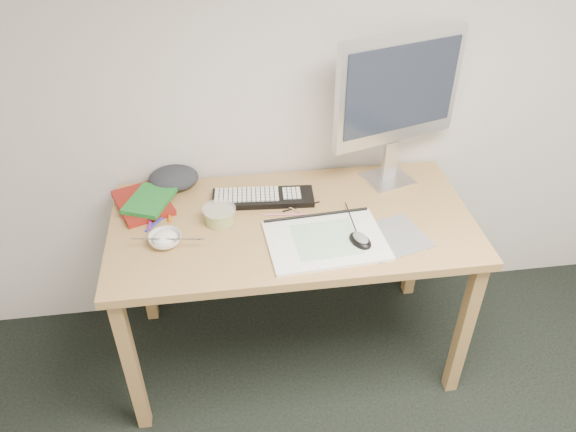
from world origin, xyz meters
name	(u,v)px	position (x,y,z in m)	size (l,w,h in m)	color
desk	(292,237)	(-0.23, 1.43, 0.67)	(1.40, 0.70, 0.75)	#A27A4A
mousepad	(392,237)	(0.12, 1.28, 0.75)	(0.24, 0.22, 0.00)	gray
sketchpad	(326,241)	(-0.13, 1.28, 0.76)	(0.43, 0.31, 0.01)	white
keyboard	(263,198)	(-0.33, 1.58, 0.76)	(0.41, 0.13, 0.02)	black
monitor	(398,93)	(0.21, 1.66, 1.14)	(0.53, 0.21, 0.63)	silver
mouse	(360,238)	(-0.01, 1.25, 0.78)	(0.07, 0.11, 0.04)	black
rice_bowl	(165,240)	(-0.71, 1.35, 0.77)	(0.12, 0.12, 0.04)	white
chopsticks	(167,239)	(-0.70, 1.33, 0.79)	(0.02, 0.02, 0.26)	#B4B4B6
fruit_tub	(220,215)	(-0.51, 1.46, 0.78)	(0.13, 0.13, 0.06)	#DCC64D
book_red	(143,203)	(-0.81, 1.61, 0.76)	(0.19, 0.25, 0.03)	maroon
book_green	(150,200)	(-0.78, 1.59, 0.78)	(0.15, 0.21, 0.02)	#1C7128
cloth_lump	(174,178)	(-0.69, 1.74, 0.79)	(0.17, 0.14, 0.07)	#2A2C32
pencil_pink	(285,215)	(-0.26, 1.47, 0.75)	(0.01, 0.01, 0.17)	pink
pencil_tan	(295,210)	(-0.21, 1.49, 0.75)	(0.01, 0.01, 0.19)	#AB7F5A
pencil_black	(301,207)	(-0.19, 1.51, 0.75)	(0.01, 0.01, 0.16)	black
marker_blue	(156,223)	(-0.75, 1.48, 0.76)	(0.01, 0.01, 0.12)	#212EB6
marker_orange	(169,212)	(-0.71, 1.54, 0.76)	(0.01, 0.01, 0.12)	#C56D17
marker_purple	(151,219)	(-0.78, 1.51, 0.76)	(0.01, 0.01, 0.14)	#7A2790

